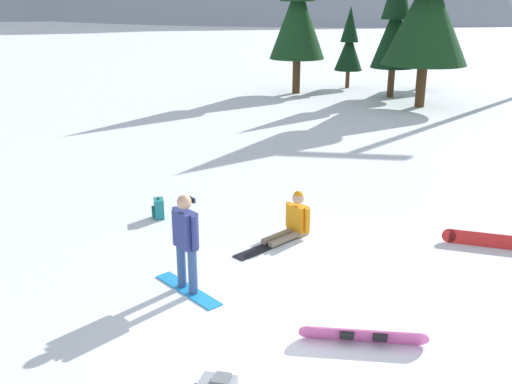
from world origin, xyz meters
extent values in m
plane|color=white|center=(0.00, 0.00, 0.00)|extent=(800.00, 800.00, 0.00)
cube|color=#1E8CD8|center=(-2.06, 0.93, 0.01)|extent=(1.36, 1.20, 0.02)
cylinder|color=#335184|center=(-2.18, 1.04, 0.41)|extent=(0.15, 0.15, 0.78)
cylinder|color=#335184|center=(-1.93, 0.83, 0.41)|extent=(0.15, 0.15, 0.78)
cube|color=navy|center=(-2.06, 0.93, 1.11)|extent=(0.46, 0.44, 0.61)
cylinder|color=navy|center=(-2.26, 1.10, 1.12)|extent=(0.11, 0.11, 0.58)
cylinder|color=navy|center=(-1.86, 0.77, 1.12)|extent=(0.11, 0.11, 0.58)
sphere|color=tan|center=(-2.06, 0.93, 1.57)|extent=(0.24, 0.24, 0.24)
cube|color=black|center=(-1.97, 1.04, 1.58)|extent=(0.16, 0.14, 0.08)
cube|color=gray|center=(-0.43, 3.60, 0.05)|extent=(0.46, 0.44, 0.10)
cylinder|color=gray|center=(-0.65, 3.14, 0.07)|extent=(0.60, 0.72, 0.14)
cylinder|color=gray|center=(-0.81, 3.26, 0.07)|extent=(0.60, 0.72, 0.14)
cube|color=black|center=(-0.97, 2.88, 0.01)|extent=(1.18, 1.42, 0.02)
cube|color=orange|center=(-0.43, 3.60, 0.37)|extent=(0.46, 0.43, 0.54)
cylinder|color=orange|center=(-0.22, 3.44, 0.38)|extent=(0.11, 0.11, 0.52)
cylinder|color=orange|center=(-0.63, 3.76, 0.38)|extent=(0.11, 0.11, 0.52)
sphere|color=tan|center=(-0.43, 3.60, 0.80)|extent=(0.24, 0.24, 0.24)
sphere|color=orange|center=(-0.43, 3.60, 0.85)|extent=(0.20, 0.20, 0.20)
cube|color=pink|center=(0.79, -0.23, 0.13)|extent=(1.55, 0.19, 0.26)
cylinder|color=pink|center=(0.02, -0.25, 0.13)|extent=(0.29, 0.16, 0.26)
cylinder|color=pink|center=(1.56, -0.21, 0.13)|extent=(0.29, 0.16, 0.26)
cube|color=black|center=(0.56, -0.28, 0.15)|extent=(0.20, 0.13, 0.16)
cube|color=black|center=(1.02, -0.27, 0.15)|extent=(0.20, 0.13, 0.16)
cube|color=red|center=(3.33, 3.52, 0.14)|extent=(1.48, 0.31, 0.28)
cylinder|color=red|center=(2.60, 3.64, 0.14)|extent=(0.28, 0.12, 0.28)
cube|color=black|center=(3.56, 3.53, 0.15)|extent=(0.21, 0.12, 0.15)
cube|color=black|center=(3.12, 3.60, 0.15)|extent=(0.21, 0.12, 0.15)
cube|color=slate|center=(-0.96, -1.63, 0.25)|extent=(0.23, 0.25, 0.07)
cube|color=#1E7A7F|center=(-3.53, 4.11, 0.22)|extent=(0.30, 0.37, 0.44)
cube|color=#165B5F|center=(-3.65, 4.07, 0.15)|extent=(0.14, 0.23, 0.20)
cylinder|color=black|center=(-3.53, 4.11, 0.46)|extent=(0.07, 0.12, 0.02)
cylinder|color=#472D19|center=(2.74, 21.33, 0.71)|extent=(0.32, 0.32, 1.41)
cone|color=black|center=(2.74, 21.33, 2.91)|extent=(2.11, 2.11, 3.00)
cylinder|color=#472D19|center=(-1.88, 21.90, 0.86)|extent=(0.39, 0.39, 1.71)
cone|color=#143819|center=(-1.88, 21.90, 3.54)|extent=(2.72, 2.72, 3.65)
cylinder|color=#472D19|center=(0.69, 24.07, 0.46)|extent=(0.21, 0.21, 0.93)
cone|color=black|center=(0.69, 24.07, 1.91)|extent=(1.47, 1.47, 1.97)
cone|color=black|center=(0.69, 24.07, 3.29)|extent=(0.95, 0.95, 1.80)
cylinder|color=#472D19|center=(3.83, 18.89, 0.92)|extent=(0.42, 0.42, 1.85)
cone|color=#143819|center=(3.83, 18.89, 3.81)|extent=(3.65, 3.65, 3.93)
cylinder|color=#472D19|center=(4.37, 24.00, 0.58)|extent=(0.27, 0.27, 1.17)
cone|color=black|center=(4.37, 24.00, 2.41)|extent=(2.07, 2.07, 2.48)
cone|color=black|center=(4.37, 24.00, 4.14)|extent=(1.35, 1.35, 2.27)
camera|label=1|loc=(0.31, -7.46, 4.68)|focal=40.67mm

